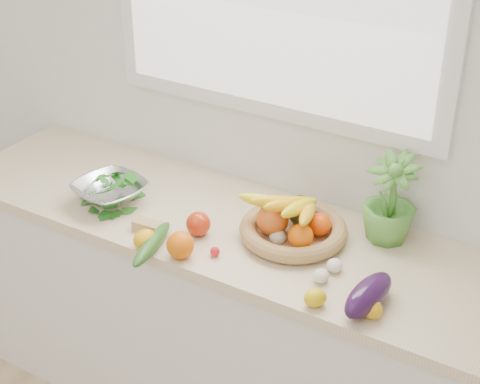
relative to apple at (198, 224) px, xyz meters
The scene contains 18 objects.
back_wall 0.59m from the apple, 82.44° to the left, with size 4.50×0.02×2.70m, color white.
counter_cabinet 0.53m from the apple, 65.15° to the left, with size 2.20×0.58×0.86m, color silver.
countertop 0.15m from the apple, 65.15° to the left, with size 2.24×0.62×0.04m, color beige.
orange_loose 0.14m from the apple, 79.96° to the right, with size 0.09×0.09×0.09m, color #DC6006.
lemon_a 0.19m from the apple, 124.22° to the right, with size 0.07×0.08×0.07m, color #E79E0C.
lemon_b 0.53m from the apple, 15.62° to the right, with size 0.06×0.07×0.06m, color #DFB80C.
lemon_c 0.68m from the apple, ahead, with size 0.06×0.07×0.06m, color #CF910B.
apple is the anchor object (origin of this frame).
ginger 0.17m from the apple, 155.28° to the right, with size 0.12×0.05×0.04m, color tan.
garlic_a 0.49m from the apple, ahead, with size 0.05×0.05×0.04m, color white.
garlic_b 0.28m from the apple, 19.63° to the left, with size 0.06×0.06×0.05m, color silver.
garlic_c 0.48m from the apple, ahead, with size 0.05×0.05×0.04m, color white.
eggplant 0.65m from the apple, ahead, with size 0.09×0.24×0.09m, color #280E34.
cucumber 0.18m from the apple, 116.30° to the right, with size 0.05×0.28×0.05m, color #174E17.
radish 0.14m from the apple, 33.88° to the right, with size 0.03×0.03×0.03m, color red.
potted_herb 0.65m from the apple, 29.10° to the left, with size 0.18×0.18×0.33m, color #509435.
fruit_basket 0.32m from the apple, 27.75° to the left, with size 0.48×0.48×0.19m.
colander_with_spinach 0.39m from the apple, behind, with size 0.30×0.30×0.13m.
Camera 1 is at (1.16, 0.09, 2.29)m, focal length 55.00 mm.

